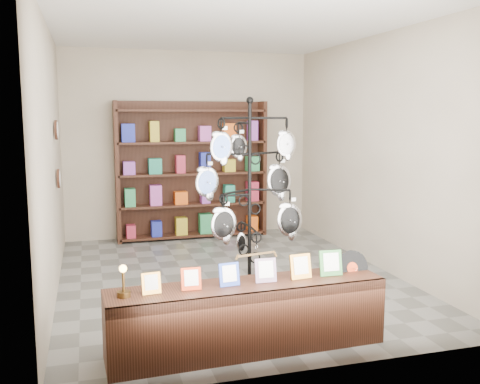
# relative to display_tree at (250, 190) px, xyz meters

# --- Properties ---
(ground) EXTENTS (5.00, 5.00, 0.00)m
(ground) POSITION_rel_display_tree_xyz_m (0.08, 1.14, -1.25)
(ground) COLOR slate
(ground) RESTS_ON ground
(room_envelope) EXTENTS (5.00, 5.00, 5.00)m
(room_envelope) POSITION_rel_display_tree_xyz_m (0.08, 1.14, 0.60)
(room_envelope) COLOR beige
(room_envelope) RESTS_ON ground
(display_tree) EXTENTS (1.10, 0.99, 2.16)m
(display_tree) POSITION_rel_display_tree_xyz_m (0.00, 0.00, 0.00)
(display_tree) COLOR black
(display_tree) RESTS_ON ground
(front_shelf) EXTENTS (2.38, 0.57, 0.84)m
(front_shelf) POSITION_rel_display_tree_xyz_m (-0.28, -0.87, -0.95)
(front_shelf) COLOR black
(front_shelf) RESTS_ON ground
(back_shelving) EXTENTS (2.42, 0.36, 2.20)m
(back_shelving) POSITION_rel_display_tree_xyz_m (0.08, 3.43, -0.22)
(back_shelving) COLOR black
(back_shelving) RESTS_ON ground
(wall_clocks) EXTENTS (0.03, 0.24, 0.84)m
(wall_clocks) POSITION_rel_display_tree_xyz_m (-1.89, 1.94, 0.25)
(wall_clocks) COLOR black
(wall_clocks) RESTS_ON ground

